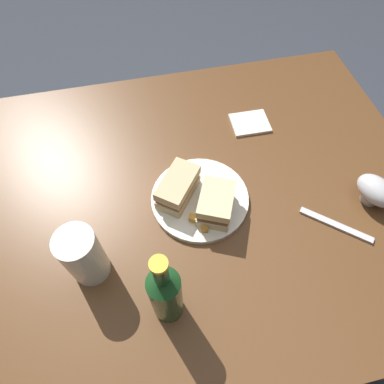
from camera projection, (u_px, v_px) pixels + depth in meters
The scene contains 13 objects.
ground_plane at pixel (187, 283), 1.48m from camera, with size 6.00×6.00×0.00m, color #333842.
dining_table at pixel (186, 251), 1.17m from camera, with size 1.30×0.97×0.73m, color brown.
plate at pixel (200, 199), 0.85m from camera, with size 0.25×0.25×0.01m, color silver.
sandwich_half_left at pixel (178, 189), 0.82m from camera, with size 0.13×0.14×0.07m.
sandwich_half_right at pixel (216, 204), 0.80m from camera, with size 0.11×0.13×0.07m.
potato_wedge_front at pixel (208, 209), 0.82m from camera, with size 0.05×0.02×0.02m, color #AD702D.
potato_wedge_middle at pixel (197, 219), 0.80m from camera, with size 0.04×0.02×0.02m, color gold.
potato_wedge_back at pixel (204, 224), 0.80m from camera, with size 0.04×0.02×0.02m, color #B77F33.
pint_glass at pixel (85, 258), 0.71m from camera, with size 0.08×0.08×0.15m.
gravy_boat at pixel (377, 191), 0.82m from camera, with size 0.11×0.13×0.07m.
cider_bottle at pixel (166, 294), 0.62m from camera, with size 0.06×0.06×0.27m.
napkin at pixel (250, 123), 1.00m from camera, with size 0.11×0.09×0.01m, color silver.
fork at pixel (336, 225), 0.82m from camera, with size 0.18×0.02×0.01m, color silver.
Camera 1 is at (-0.08, -0.45, 1.46)m, focal length 31.31 mm.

